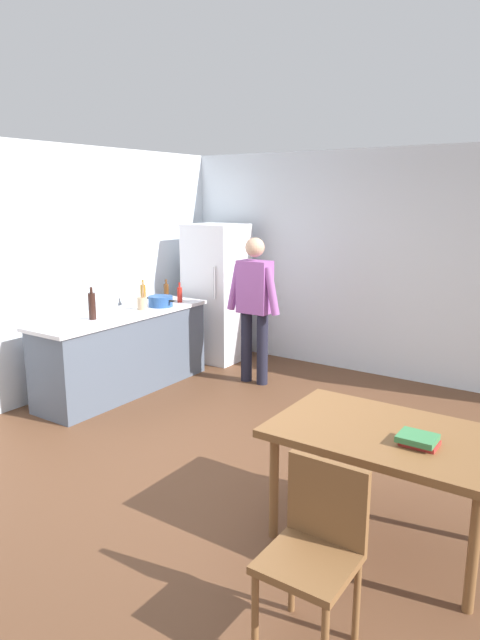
# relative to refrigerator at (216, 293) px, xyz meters

# --- Properties ---
(ground_plane) EXTENTS (14.00, 14.00, 0.00)m
(ground_plane) POSITION_rel_refrigerator_xyz_m (1.90, -2.40, -0.90)
(ground_plane) COLOR brown
(wall_back) EXTENTS (6.40, 0.12, 2.70)m
(wall_back) POSITION_rel_refrigerator_xyz_m (1.90, 0.60, 0.45)
(wall_back) COLOR silver
(wall_back) RESTS_ON ground_plane
(wall_left) EXTENTS (0.12, 5.60, 2.70)m
(wall_left) POSITION_rel_refrigerator_xyz_m (-0.70, -2.20, 0.45)
(wall_left) COLOR silver
(wall_left) RESTS_ON ground_plane
(kitchen_counter) EXTENTS (0.64, 2.20, 0.90)m
(kitchen_counter) POSITION_rel_refrigerator_xyz_m (-0.10, -1.60, -0.45)
(kitchen_counter) COLOR #4C5666
(kitchen_counter) RESTS_ON ground_plane
(refrigerator) EXTENTS (0.70, 0.67, 1.80)m
(refrigerator) POSITION_rel_refrigerator_xyz_m (0.00, 0.00, 0.00)
(refrigerator) COLOR white
(refrigerator) RESTS_ON ground_plane
(person) EXTENTS (0.70, 0.22, 1.70)m
(person) POSITION_rel_refrigerator_xyz_m (0.95, -0.55, 0.08)
(person) COLOR #1E1E2D
(person) RESTS_ON ground_plane
(dining_table) EXTENTS (1.40, 0.90, 0.75)m
(dining_table) POSITION_rel_refrigerator_xyz_m (3.30, -2.70, -0.23)
(dining_table) COLOR brown
(dining_table) RESTS_ON ground_plane
(chair) EXTENTS (0.42, 0.42, 0.91)m
(chair) POSITION_rel_refrigerator_xyz_m (3.30, -3.67, -0.37)
(chair) COLOR brown
(chair) RESTS_ON ground_plane
(cooking_pot) EXTENTS (0.40, 0.28, 0.12)m
(cooking_pot) POSITION_rel_refrigerator_xyz_m (0.00, -1.10, 0.06)
(cooking_pot) COLOR #285193
(cooking_pot) RESTS_ON kitchen_counter
(utensil_jar) EXTENTS (0.11, 0.11, 0.32)m
(utensil_jar) POSITION_rel_refrigerator_xyz_m (-0.03, -1.36, 0.08)
(utensil_jar) COLOR tan
(utensil_jar) RESTS_ON kitchen_counter
(bottle_beer_brown) EXTENTS (0.06, 0.06, 0.26)m
(bottle_beer_brown) POSITION_rel_refrigerator_xyz_m (-0.20, -0.77, 0.11)
(bottle_beer_brown) COLOR #5B3314
(bottle_beer_brown) RESTS_ON kitchen_counter
(bottle_oil_amber) EXTENTS (0.06, 0.06, 0.28)m
(bottle_oil_amber) POSITION_rel_refrigerator_xyz_m (-0.30, -1.07, 0.12)
(bottle_oil_amber) COLOR #996619
(bottle_oil_amber) RESTS_ON kitchen_counter
(bottle_sauce_red) EXTENTS (0.06, 0.06, 0.24)m
(bottle_sauce_red) POSITION_rel_refrigerator_xyz_m (0.02, -0.78, 0.10)
(bottle_sauce_red) COLOR #B22319
(bottle_sauce_red) RESTS_ON kitchen_counter
(bottle_wine_dark) EXTENTS (0.08, 0.08, 0.34)m
(bottle_wine_dark) POSITION_rel_refrigerator_xyz_m (-0.11, -2.02, 0.15)
(bottle_wine_dark) COLOR black
(bottle_wine_dark) RESTS_ON kitchen_counter
(book_stack) EXTENTS (0.22, 0.18, 0.06)m
(book_stack) POSITION_rel_refrigerator_xyz_m (3.51, -2.80, -0.12)
(book_stack) COLOR #B22D28
(book_stack) RESTS_ON dining_table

